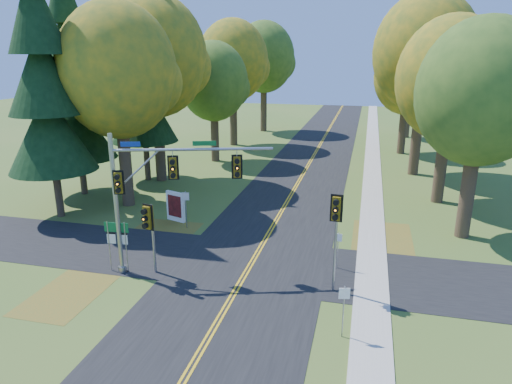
% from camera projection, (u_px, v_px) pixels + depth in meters
% --- Properties ---
extents(ground, '(160.00, 160.00, 0.00)m').
position_uv_depth(ground, '(241.00, 281.00, 22.35)').
color(ground, '#3B5D21').
rests_on(ground, ground).
extents(road_main, '(8.00, 160.00, 0.02)m').
position_uv_depth(road_main, '(241.00, 281.00, 22.35)').
color(road_main, black).
rests_on(road_main, ground).
extents(road_cross, '(60.00, 6.00, 0.02)m').
position_uv_depth(road_cross, '(252.00, 263.00, 24.21)').
color(road_cross, black).
rests_on(road_cross, ground).
extents(centerline_left, '(0.10, 160.00, 0.01)m').
position_uv_depth(centerline_left, '(240.00, 280.00, 22.37)').
color(centerline_left, gold).
rests_on(centerline_left, road_main).
extents(centerline_right, '(0.10, 160.00, 0.01)m').
position_uv_depth(centerline_right, '(243.00, 281.00, 22.32)').
color(centerline_right, gold).
rests_on(centerline_right, road_main).
extents(sidewalk_east, '(1.60, 160.00, 0.06)m').
position_uv_depth(sidewalk_east, '(371.00, 296.00, 20.92)').
color(sidewalk_east, '#9E998E').
rests_on(sidewalk_east, ground).
extents(leaf_patch_w_near, '(4.00, 6.00, 0.00)m').
position_uv_depth(leaf_patch_w_near, '(156.00, 238.00, 27.55)').
color(leaf_patch_w_near, brown).
rests_on(leaf_patch_w_near, ground).
extents(leaf_patch_e, '(3.50, 8.00, 0.00)m').
position_uv_depth(leaf_patch_e, '(382.00, 246.00, 26.36)').
color(leaf_patch_e, brown).
rests_on(leaf_patch_e, ground).
extents(leaf_patch_w_far, '(3.00, 5.00, 0.00)m').
position_uv_depth(leaf_patch_w_far, '(70.00, 292.00, 21.28)').
color(leaf_patch_w_far, brown).
rests_on(leaf_patch_w_far, ground).
extents(tree_w_a, '(8.00, 8.00, 14.15)m').
position_uv_depth(tree_w_a, '(119.00, 72.00, 30.83)').
color(tree_w_a, '#38281C').
rests_on(tree_w_a, ground).
extents(tree_e_a, '(7.20, 7.20, 12.73)m').
position_uv_depth(tree_e_a, '(482.00, 94.00, 25.35)').
color(tree_e_a, '#38281C').
rests_on(tree_e_a, ground).
extents(tree_w_b, '(8.60, 8.60, 15.38)m').
position_uv_depth(tree_w_b, '(156.00, 57.00, 37.12)').
color(tree_w_b, '#38281C').
rests_on(tree_w_b, ground).
extents(tree_e_b, '(7.60, 7.60, 13.33)m').
position_uv_depth(tree_e_b, '(452.00, 80.00, 31.70)').
color(tree_e_b, '#38281C').
rests_on(tree_e_b, ground).
extents(tree_w_c, '(6.80, 6.80, 11.91)m').
position_uv_depth(tree_w_c, '(214.00, 82.00, 44.93)').
color(tree_w_c, '#38281C').
rests_on(tree_w_c, ground).
extents(tree_e_c, '(8.80, 8.80, 15.79)m').
position_uv_depth(tree_e_c, '(426.00, 53.00, 38.97)').
color(tree_e_c, '#38281C').
rests_on(tree_e_c, ground).
extents(tree_w_d, '(8.20, 8.20, 14.56)m').
position_uv_depth(tree_w_d, '(233.00, 61.00, 52.62)').
color(tree_w_d, '#38281C').
rests_on(tree_w_d, ground).
extents(tree_e_d, '(7.00, 7.00, 12.32)m').
position_uv_depth(tree_e_d, '(408.00, 77.00, 48.34)').
color(tree_e_d, '#38281C').
rests_on(tree_e_d, ground).
extents(tree_w_e, '(8.40, 8.40, 14.97)m').
position_uv_depth(tree_w_e, '(265.00, 58.00, 62.38)').
color(tree_w_e, '#38281C').
rests_on(tree_w_e, ground).
extents(tree_e_e, '(7.80, 7.80, 13.74)m').
position_uv_depth(tree_e_e, '(413.00, 65.00, 57.73)').
color(tree_e_e, '#38281C').
rests_on(tree_e_e, ground).
extents(pine_a, '(5.60, 5.60, 19.48)m').
position_uv_depth(pine_a, '(43.00, 78.00, 28.55)').
color(pine_a, '#38281C').
rests_on(pine_a, ground).
extents(pine_b, '(5.60, 5.60, 17.31)m').
position_uv_depth(pine_b, '(73.00, 89.00, 33.84)').
color(pine_b, '#38281C').
rests_on(pine_b, ground).
extents(pine_c, '(5.60, 5.60, 20.56)m').
position_uv_depth(pine_c, '(140.00, 66.00, 37.35)').
color(pine_c, '#38281C').
rests_on(pine_c, ground).
extents(traffic_mast, '(7.54, 2.74, 7.13)m').
position_uv_depth(traffic_mast, '(155.00, 185.00, 21.98)').
color(traffic_mast, gray).
rests_on(traffic_mast, ground).
extents(east_signal_pole, '(0.56, 0.64, 4.81)m').
position_uv_depth(east_signal_pole, '(336.00, 219.00, 20.17)').
color(east_signal_pole, gray).
rests_on(east_signal_pole, ground).
extents(ped_signal_pole, '(0.58, 0.68, 3.73)m').
position_uv_depth(ped_signal_pole, '(149.00, 223.00, 22.23)').
color(ped_signal_pole, gray).
rests_on(ped_signal_pole, ground).
extents(route_sign_cluster, '(1.26, 0.16, 2.71)m').
position_uv_depth(route_sign_cluster, '(117.00, 236.00, 22.79)').
color(route_sign_cluster, gray).
rests_on(route_sign_cluster, ground).
extents(info_kiosk, '(1.44, 0.66, 2.01)m').
position_uv_depth(info_kiosk, '(176.00, 207.00, 30.03)').
color(info_kiosk, white).
rests_on(info_kiosk, ground).
extents(reg_sign_e_north, '(0.38, 0.09, 2.00)m').
position_uv_depth(reg_sign_e_north, '(338.00, 244.00, 23.25)').
color(reg_sign_e_north, gray).
rests_on(reg_sign_e_north, ground).
extents(reg_sign_e_south, '(0.42, 0.13, 2.22)m').
position_uv_depth(reg_sign_e_south, '(344.00, 303.00, 17.51)').
color(reg_sign_e_south, gray).
rests_on(reg_sign_e_south, ground).
extents(reg_sign_w, '(0.46, 0.12, 2.44)m').
position_uv_depth(reg_sign_w, '(186.00, 203.00, 28.63)').
color(reg_sign_w, gray).
rests_on(reg_sign_w, ground).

